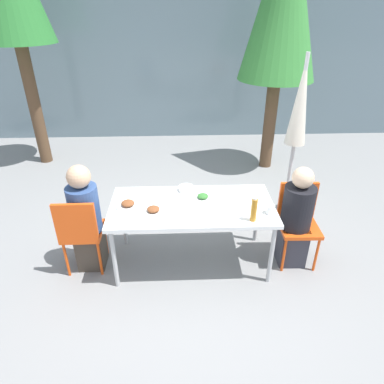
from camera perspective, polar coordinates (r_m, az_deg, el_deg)
The scene contains 14 objects.
ground_plane at distance 3.89m, azimuth -0.00°, elevation -11.34°, with size 24.00×24.00×0.00m, color gray.
building_facade at distance 7.16m, azimuth -1.44°, elevation 21.02°, with size 10.00×0.20×3.00m.
dining_table at distance 3.49m, azimuth -0.00°, elevation -2.90°, with size 1.66×0.81×0.73m.
chair_left at distance 3.64m, azimuth -18.09°, elevation -5.95°, with size 0.40×0.40×0.88m.
person_left at distance 3.66m, azimuth -17.19°, elevation -4.48°, with size 0.31×0.31×1.19m.
chair_right at distance 3.82m, azimuth 17.24°, elevation -4.02°, with size 0.41×0.41×0.88m.
person_right at distance 3.73m, azimuth 16.89°, elevation -4.39°, with size 0.32×0.32×1.14m.
closed_umbrella at distance 4.24m, azimuth 17.34°, elevation 12.19°, with size 0.36×0.36×2.06m.
plate_0 at distance 3.55m, azimuth 1.81°, elevation -0.89°, with size 0.20×0.20×0.06m.
plate_1 at distance 3.48m, azimuth -10.64°, elevation -2.06°, with size 0.24×0.24×0.07m.
plate_2 at distance 3.35m, azimuth -6.46°, elevation -3.07°, with size 0.22×0.22×0.06m.
bottle at distance 3.21m, azimuth 10.28°, elevation -2.90°, with size 0.06×0.06×0.25m.
drinking_cup at distance 3.39m, azimuth 12.95°, elevation -2.88°, with size 0.08×0.08×0.09m.
salad_bowl at distance 3.70m, azimuth -0.99°, elevation 0.57°, with size 0.16×0.16×0.05m.
Camera 1 is at (-0.12, -2.95, 2.53)m, focal length 32.00 mm.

